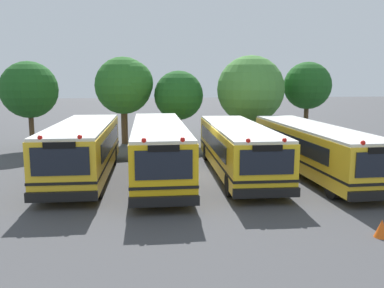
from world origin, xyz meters
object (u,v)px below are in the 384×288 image
tree_2 (177,95)px  tree_3 (253,90)px  school_bus_3 (312,147)px  traffic_cone (382,228)px  school_bus_1 (159,148)px  school_bus_2 (238,147)px  tree_0 (30,90)px  school_bus_0 (83,148)px  tree_1 (126,85)px  tree_4 (307,85)px

tree_2 → tree_3: tree_3 is taller
school_bus_3 → traffic_cone: bearing=79.7°
school_bus_1 → school_bus_3: 7.71m
school_bus_2 → tree_3: tree_3 is taller
tree_0 → traffic_cone: (14.61, -17.38, -3.75)m
school_bus_0 → school_bus_2: 7.58m
tree_1 → tree_4: (13.87, 0.36, -0.06)m
school_bus_0 → school_bus_1: size_ratio=0.86×
school_bus_0 → tree_2: bearing=-117.3°
school_bus_0 → tree_0: bearing=-60.9°
school_bus_3 → tree_4: tree_4 is taller
school_bus_2 → tree_0: (-12.19, 8.74, 2.66)m
school_bus_0 → tree_3: size_ratio=1.55×
school_bus_0 → school_bus_3: school_bus_0 is taller
school_bus_1 → tree_3: tree_3 is taller
tree_0 → school_bus_0: bearing=-62.2°
school_bus_2 → tree_4: bearing=-125.3°
school_bus_1 → school_bus_3: (7.71, -0.20, -0.10)m
tree_3 → school_bus_1: bearing=-126.6°
school_bus_2 → tree_0: bearing=-33.9°
school_bus_1 → school_bus_0: bearing=-2.9°
school_bus_0 → school_bus_1: school_bus_0 is taller
tree_1 → traffic_cone: 21.01m
school_bus_1 → traffic_cone: 10.64m
tree_0 → school_bus_2: bearing=-35.7°
tree_1 → tree_4: tree_1 is taller
school_bus_0 → traffic_cone: size_ratio=17.86×
school_bus_1 → tree_3: bearing=-126.1°
tree_1 → tree_4: 13.87m
tree_0 → tree_2: bearing=6.5°
school_bus_3 → tree_1: bearing=-49.0°
traffic_cone → school_bus_1: bearing=127.2°
tree_4 → traffic_cone: bearing=-106.1°
school_bus_2 → school_bus_1: bearing=4.8°
school_bus_2 → tree_3: 10.57m
school_bus_0 → tree_4: tree_4 is taller
tree_2 → school_bus_2: bearing=-77.4°
school_bus_0 → tree_1: tree_1 is taller
school_bus_0 → tree_2: 11.44m
tree_3 → traffic_cone: size_ratio=11.55×
tree_2 → traffic_cone: bearing=-76.0°
tree_1 → tree_3: size_ratio=0.98×
tree_3 → traffic_cone: 18.69m
school_bus_3 → tree_1: (-9.64, 10.65, 2.95)m
school_bus_2 → tree_3: size_ratio=1.69×
tree_4 → traffic_cone: 20.40m
school_bus_0 → school_bus_2: bearing=-178.7°
school_bus_3 → tree_1: size_ratio=1.85×
school_bus_1 → traffic_cone: school_bus_1 is taller
school_bus_0 → traffic_cone: (10.01, -8.63, -1.18)m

